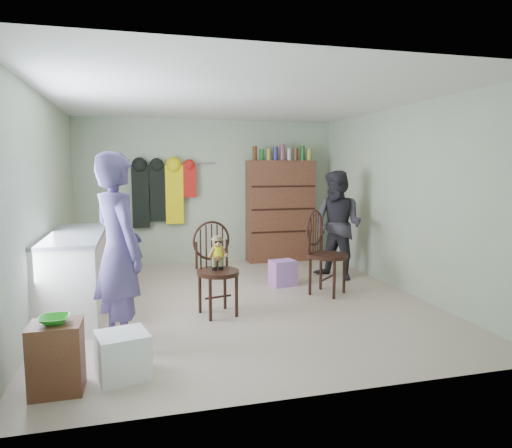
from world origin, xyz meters
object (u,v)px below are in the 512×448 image
object	(u,v)px
counter	(75,273)
dresser	(280,210)
chair_far	(323,249)
chair_front	(216,262)

from	to	relation	value
counter	dresser	distance (m)	3.96
chair_far	counter	bearing A→B (deg)	138.66
dresser	chair_far	bearing A→B (deg)	-92.83
chair_front	dresser	distance (m)	3.19
chair_front	dresser	size ratio (longest dim) A/B	0.51
chair_front	counter	bearing A→B (deg)	152.20
chair_far	chair_front	bearing A→B (deg)	155.04
counter	dresser	size ratio (longest dim) A/B	0.90
chair_front	chair_far	xyz separation A→B (m)	(1.53, 0.48, -0.01)
chair_front	chair_far	world-z (taller)	chair_far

